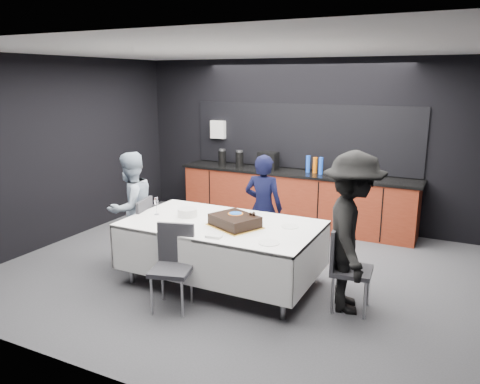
% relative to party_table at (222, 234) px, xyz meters
% --- Properties ---
extents(ground, '(6.00, 6.00, 0.00)m').
position_rel_party_table_xyz_m(ground, '(0.00, 0.40, -0.64)').
color(ground, '#444449').
rests_on(ground, ground).
extents(room_shell, '(6.04, 5.04, 2.82)m').
position_rel_party_table_xyz_m(room_shell, '(0.00, 0.40, 1.22)').
color(room_shell, white).
rests_on(room_shell, ground).
extents(kitchenette, '(4.10, 0.64, 2.05)m').
position_rel_party_table_xyz_m(kitchenette, '(-0.02, 2.62, -0.10)').
color(kitchenette, maroon).
rests_on(kitchenette, ground).
extents(party_table, '(2.32, 1.32, 0.78)m').
position_rel_party_table_xyz_m(party_table, '(0.00, 0.00, 0.00)').
color(party_table, '#99999E').
rests_on(party_table, ground).
extents(cake_assembly, '(0.70, 0.65, 0.17)m').
position_rel_party_table_xyz_m(cake_assembly, '(0.21, -0.07, 0.21)').
color(cake_assembly, gold).
rests_on(cake_assembly, party_table).
extents(plate_stack, '(0.24, 0.24, 0.10)m').
position_rel_party_table_xyz_m(plate_stack, '(-0.51, 0.04, 0.19)').
color(plate_stack, white).
rests_on(plate_stack, party_table).
extents(loose_plate_near, '(0.18, 0.18, 0.01)m').
position_rel_party_table_xyz_m(loose_plate_near, '(-0.46, -0.26, 0.14)').
color(loose_plate_near, white).
rests_on(loose_plate_near, party_table).
extents(loose_plate_right_a, '(0.21, 0.21, 0.01)m').
position_rel_party_table_xyz_m(loose_plate_right_a, '(0.80, 0.21, 0.14)').
color(loose_plate_right_a, white).
rests_on(loose_plate_right_a, party_table).
extents(loose_plate_right_b, '(0.22, 0.22, 0.01)m').
position_rel_party_table_xyz_m(loose_plate_right_b, '(0.79, -0.41, 0.14)').
color(loose_plate_right_b, white).
rests_on(loose_plate_right_b, party_table).
extents(loose_plate_far, '(0.21, 0.21, 0.01)m').
position_rel_party_table_xyz_m(loose_plate_far, '(0.06, 0.29, 0.14)').
color(loose_plate_far, white).
rests_on(loose_plate_far, party_table).
extents(fork_pile, '(0.18, 0.12, 0.03)m').
position_rel_party_table_xyz_m(fork_pile, '(0.18, -0.51, 0.15)').
color(fork_pile, white).
rests_on(fork_pile, party_table).
extents(champagne_flute, '(0.06, 0.06, 0.22)m').
position_rel_party_table_xyz_m(champagne_flute, '(-0.91, -0.07, 0.30)').
color(champagne_flute, white).
rests_on(champagne_flute, party_table).
extents(chair_left, '(0.50, 0.50, 0.92)m').
position_rel_party_table_xyz_m(chair_left, '(-1.28, 0.01, -0.11)').
color(chair_left, '#2D2D32').
rests_on(chair_left, ground).
extents(chair_right, '(0.46, 0.46, 0.92)m').
position_rel_party_table_xyz_m(chair_right, '(1.51, 0.01, -0.11)').
color(chair_right, '#2D2D32').
rests_on(chair_right, ground).
extents(chair_near, '(0.52, 0.52, 0.92)m').
position_rel_party_table_xyz_m(chair_near, '(-0.19, -0.75, -0.11)').
color(chair_near, '#2D2D32').
rests_on(chair_near, ground).
extents(person_center, '(0.56, 0.39, 1.48)m').
position_rel_party_table_xyz_m(person_center, '(0.13, 0.96, 0.10)').
color(person_center, black).
rests_on(person_center, ground).
extents(person_left, '(0.68, 0.81, 1.52)m').
position_rel_party_table_xyz_m(person_left, '(-1.45, 0.10, 0.12)').
color(person_left, '#9EB1C6').
rests_on(person_left, ground).
extents(person_right, '(0.95, 1.27, 1.75)m').
position_rel_party_table_xyz_m(person_right, '(1.56, 0.04, 0.23)').
color(person_right, black).
rests_on(person_right, ground).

